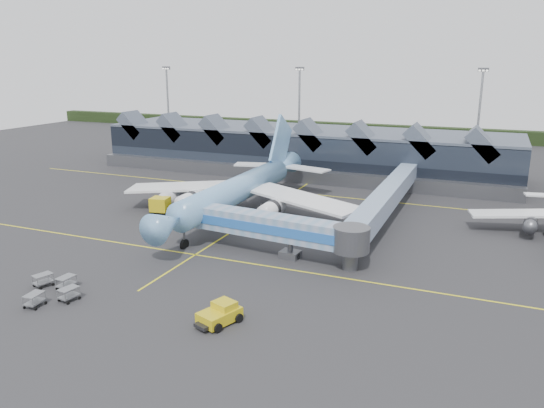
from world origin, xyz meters
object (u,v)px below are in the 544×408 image
at_px(main_airliner, 241,188).
at_px(jet_bridge, 282,229).
at_px(pushback_tug, 220,314).
at_px(fuel_truck, 171,199).

xyz_separation_m(main_airliner, jet_bridge, (13.08, -15.06, -0.77)).
xyz_separation_m(jet_bridge, pushback_tug, (1.10, -18.69, -2.73)).
distance_m(fuel_truck, pushback_tug, 40.66).
xyz_separation_m(main_airliner, fuel_truck, (-11.70, -2.41, -2.34)).
distance_m(main_airliner, fuel_truck, 12.17).
distance_m(jet_bridge, fuel_truck, 27.87).
bearing_deg(fuel_truck, jet_bridge, -36.91).
relative_size(jet_bridge, pushback_tug, 5.18).
xyz_separation_m(fuel_truck, pushback_tug, (25.88, -31.34, -1.16)).
height_order(main_airliner, fuel_truck, main_airliner).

